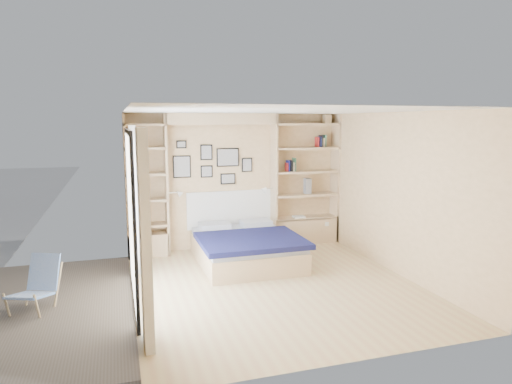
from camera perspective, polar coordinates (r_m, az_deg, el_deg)
name	(u,v)px	position (r m, az deg, el deg)	size (l,w,h in m)	color
ground	(275,285)	(6.77, 2.38, -11.56)	(4.50, 4.50, 0.00)	tan
room_shell	(224,197)	(7.81, -3.97, -0.64)	(4.50, 4.50, 4.50)	#EAC18D
bed	(245,246)	(7.74, -1.33, -6.82)	(1.65, 2.07, 1.07)	tan
photo_gallery	(212,163)	(8.41, -5.55, 3.64)	(1.48, 0.02, 0.82)	black
reading_lamps	(223,191)	(8.28, -4.15, 0.08)	(1.92, 0.12, 0.15)	silver
shelf_decor	(294,157)	(8.70, 4.79, 4.32)	(3.62, 0.23, 2.03)	#A51E1E
deck_chair	(37,284)	(6.47, -25.69, -10.37)	(0.64, 0.79, 0.69)	tan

